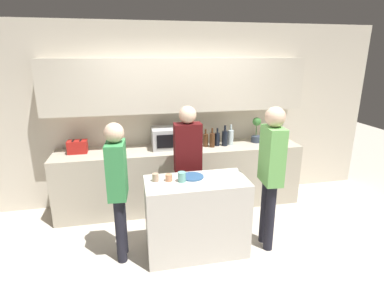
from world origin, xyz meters
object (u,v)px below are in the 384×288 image
at_px(bottle_5, 231,137).
at_px(plate_on_island, 192,177).
at_px(bottle_0, 198,141).
at_px(toaster, 77,147).
at_px(potted_plant, 256,130).
at_px(bottle_2, 212,140).
at_px(bottle_1, 206,140).
at_px(bottle_3, 217,139).
at_px(bottle_4, 225,138).
at_px(cup_0, 182,177).
at_px(cup_2, 155,177).
at_px(person_center, 188,158).
at_px(person_right, 118,182).
at_px(person_left, 271,167).
at_px(microwave, 170,138).
at_px(cup_1, 169,178).

bearing_deg(bottle_5, plate_on_island, -127.53).
bearing_deg(bottle_0, toaster, 178.59).
bearing_deg(potted_plant, bottle_2, -171.86).
bearing_deg(plate_on_island, bottle_1, 68.19).
distance_m(bottle_3, bottle_4, 0.12).
relative_size(cup_0, cup_2, 1.24).
bearing_deg(person_center, bottle_1, -121.76).
distance_m(plate_on_island, person_right, 0.83).
relative_size(bottle_3, plate_on_island, 1.04).
bearing_deg(bottle_2, toaster, 176.83).
bearing_deg(person_left, microwave, 42.05).
xyz_separation_m(bottle_3, person_center, (-0.57, -0.62, -0.05)).
bearing_deg(person_left, bottle_1, 24.92).
bearing_deg(bottle_1, cup_1, -122.29).
bearing_deg(bottle_5, cup_2, -138.74).
relative_size(plate_on_island, cup_2, 2.95).
bearing_deg(person_center, potted_plant, -150.41).
relative_size(plate_on_island, cup_0, 2.37).
bearing_deg(bottle_3, bottle_5, -0.03).
distance_m(microwave, bottle_0, 0.42).
height_order(microwave, plate_on_island, microwave).
xyz_separation_m(potted_plant, plate_on_island, (-1.25, -1.11, -0.21)).
bearing_deg(bottle_2, cup_1, -126.60).
height_order(bottle_5, cup_2, bottle_5).
height_order(person_left, person_right, person_left).
relative_size(bottle_3, bottle_4, 0.87).
distance_m(bottle_4, bottle_5, 0.10).
bearing_deg(person_center, person_left, 145.18).
height_order(microwave, cup_2, microwave).
distance_m(bottle_1, cup_2, 1.37).
height_order(toaster, person_left, person_left).
relative_size(bottle_1, bottle_4, 0.86).
bearing_deg(cup_1, microwave, 81.79).
distance_m(plate_on_island, cup_2, 0.42).
bearing_deg(person_left, bottle_3, 17.07).
distance_m(bottle_3, cup_0, 1.37).
relative_size(bottle_2, bottle_3, 1.07).
distance_m(bottle_1, cup_1, 1.31).
distance_m(microwave, toaster, 1.29).
relative_size(microwave, bottle_2, 1.79).
height_order(bottle_0, person_center, person_center).
bearing_deg(bottle_0, plate_on_island, -105.98).
bearing_deg(bottle_5, person_center, -141.56).
height_order(bottle_1, bottle_5, bottle_5).
distance_m(cup_1, person_left, 1.17).
height_order(bottle_3, cup_1, bottle_3).
bearing_deg(toaster, cup_0, -43.77).
bearing_deg(cup_0, plate_on_island, 34.14).
relative_size(person_center, person_right, 1.04).
bearing_deg(cup_1, bottle_4, 47.67).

